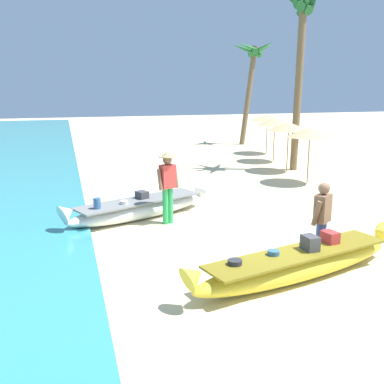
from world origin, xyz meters
name	(u,v)px	position (x,y,z in m)	size (l,w,h in m)	color
ground_plane	(266,253)	(0.00, 0.00, 0.00)	(80.00, 80.00, 0.00)	beige
boat_yellow_foreground	(299,264)	(0.01, -1.31, 0.28)	(4.61, 1.82, 0.78)	yellow
boat_white_midground	(139,208)	(-2.09, 3.10, 0.27)	(4.12, 2.37, 0.79)	white
person_vendor_hatted	(168,182)	(-1.48, 2.50, 1.04)	(0.58, 0.44, 1.79)	green
person_tourist_customer	(322,217)	(0.82, -0.65, 0.87)	(0.56, 0.48, 1.55)	#3D5BA8
parasol_row_0	(310,132)	(4.15, 5.75, 1.75)	(1.60, 1.60, 1.91)	#8E6B47
parasol_row_1	(289,126)	(4.47, 7.92, 1.75)	(1.60, 1.60, 1.91)	#8E6B47
parasol_row_2	(275,122)	(4.96, 10.16, 1.75)	(1.60, 1.60, 1.91)	#8E6B47
parasol_row_3	(267,118)	(5.65, 12.40, 1.75)	(1.60, 1.60, 1.91)	#8E6B47
palm_tree_tall_inland	(253,62)	(6.31, 16.02, 4.49)	(2.55, 2.78, 5.62)	brown
palm_tree_leaning_seaward	(302,19)	(4.97, 8.24, 5.66)	(2.82, 2.78, 6.96)	brown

